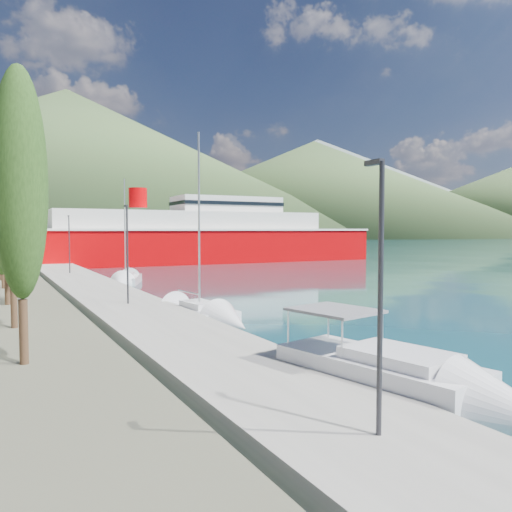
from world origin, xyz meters
TOP-DOWN VIEW (x-y plane):
  - ground at (0.00, 120.00)m, footprint 1400.00×1400.00m
  - quay at (-9.00, 26.00)m, footprint 5.00×88.00m
  - hills_far at (138.59, 618.73)m, footprint 1480.00×900.00m
  - hills_near at (98.04, 372.50)m, footprint 1010.00×520.00m
  - tree_row at (-15.50, 31.64)m, footprint 3.52×64.74m
  - lamp_posts at (-9.00, 14.71)m, footprint 0.15×47.62m
  - motor_cruiser at (-5.38, -6.28)m, footprint 4.48×9.50m
  - sailboat_near at (-5.40, 9.03)m, footprint 3.43×8.56m
  - sailboat_mid at (-5.20, 31.11)m, footprint 5.12×8.02m
  - ferry at (13.06, 60.29)m, footprint 62.96×14.66m

SIDE VIEW (x-z plane):
  - ground at x=0.00m, z-range 0.00..0.00m
  - sailboat_mid at x=-5.20m, z-range -5.32..5.95m
  - sailboat_near at x=-5.40m, z-range -5.66..6.30m
  - quay at x=-9.00m, z-range 0.00..0.80m
  - motor_cruiser at x=-5.38m, z-range -1.13..2.24m
  - ferry at x=13.06m, z-range -2.44..10.01m
  - lamp_posts at x=-9.00m, z-range 1.05..7.11m
  - tree_row at x=-15.50m, z-range 0.40..11.43m
  - hills_near at x=98.04m, z-range -8.32..106.68m
  - hills_far at x=138.59m, z-range -12.61..167.39m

